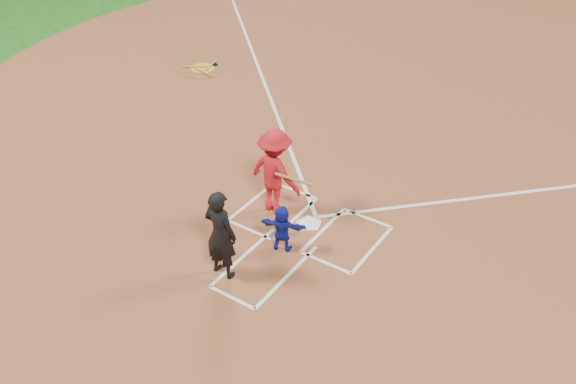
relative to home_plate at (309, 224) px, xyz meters
The scene contains 13 objects.
ground 0.02m from the home_plate, ahead, with size 120.00×120.00×0.00m, color #175415.
home_plate_dirt 6.00m from the home_plate, 90.00° to the left, with size 28.00×28.00×0.01m, color brown.
home_plate is the anchor object (origin of this frame).
on_deck_circle 9.02m from the home_plate, 145.30° to the left, with size 1.70×1.70×0.01m, color brown.
on_deck_logo 9.02m from the home_plate, 145.30° to the left, with size 0.80×0.80×0.00m, color gold.
on_deck_bat_a 9.04m from the home_plate, 143.45° to the left, with size 0.06×0.06×0.84m, color #A87E3D.
on_deck_bat_b 9.13m from the home_plate, 146.53° to the left, with size 0.06×0.06×0.84m, color #AA6D3E.
on_deck_bat_c 8.60m from the home_plate, 145.80° to the left, with size 0.06×0.06×0.84m, color #A2673B.
bat_weight_donut 9.09m from the home_plate, 142.51° to the left, with size 0.19×0.19×0.05m, color black.
catcher 1.16m from the home_plate, 91.29° to the right, with size 0.99×0.32×1.07m, color #141EA2.
umpire 2.59m from the home_plate, 104.24° to the right, with size 0.73×0.48×1.99m, color black.
chalk_markings 5.29m from the home_plate, 90.00° to the left, with size 28.35×17.32×0.01m.
batter_at_plate 1.39m from the home_plate, behind, with size 1.69×0.90×2.06m.
Camera 1 is at (5.91, -9.66, 8.81)m, focal length 40.00 mm.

